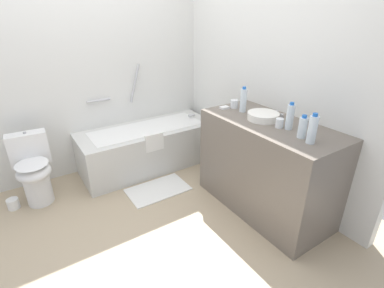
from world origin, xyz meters
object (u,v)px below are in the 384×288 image
Objects in this scene: sink_faucet at (276,113)px; toilet_paper_roll at (13,204)px; drinking_glass_1 at (279,123)px; soap_dish at (224,108)px; bathtub at (148,145)px; water_bottle_0 at (290,117)px; bath_mat at (158,189)px; sink_basin at (263,116)px; toilet at (34,170)px; water_bottle_3 at (312,129)px; water_bottle_2 at (303,127)px; drinking_glass_0 at (234,104)px; water_bottle_1 at (243,100)px.

sink_faucet reaches higher than toilet_paper_roll.
toilet_paper_roll is (-2.06, 1.44, -0.88)m from drinking_glass_1.
drinking_glass_1 is 2.67m from toilet_paper_roll.
sink_faucet is at bearing -59.96° from soap_dish.
water_bottle_0 is at bearing -69.70° from bathtub.
bath_mat is (-0.17, -0.57, -0.27)m from bathtub.
sink_basin is at bearing 82.00° from drinking_glass_1.
water_bottle_3 is (1.77, -1.78, 0.65)m from toilet.
soap_dish is at bearing 97.66° from water_bottle_0.
toilet_paper_roll is (-1.35, 0.50, 0.05)m from bath_mat.
water_bottle_3 is at bearing -89.44° from soap_dish.
toilet is 3.11× the size of water_bottle_0.
soap_dish is at bearing 90.56° from water_bottle_3.
water_bottle_0 reaches higher than sink_basin.
toilet_paper_roll is (-2.09, 1.23, -0.88)m from sink_basin.
bathtub is 1.95m from water_bottle_2.
bathtub reaches higher than water_bottle_3.
toilet is at bearing 141.45° from drinking_glass_1.
sink_basin is 0.43× the size of bath_mat.
bathtub reaches higher than water_bottle_2.
bathtub is 14.94× the size of toilet_paper_roll.
sink_faucet is 0.65× the size of water_bottle_3.
water_bottle_0 is at bearing -89.90° from drinking_glass_0.
water_bottle_1 is 0.38× the size of bath_mat.
toilet is 2.39m from drinking_glass_1.
sink_basin reaches higher than soap_dish.
sink_basin reaches higher than toilet.
drinking_glass_1 is (1.81, -1.44, 0.58)m from toilet.
toilet is 2.00m from soap_dish.
soap_dish is at bearing 69.52° from toilet.
water_bottle_2 is (-0.05, -0.45, 0.05)m from sink_basin.
toilet_paper_roll is (-2.01, 1.78, -0.95)m from water_bottle_3.
soap_dish is at bearing 94.97° from drinking_glass_1.
water_bottle_1 is at bearing 84.77° from water_bottle_3.
sink_basin reaches higher than toilet_paper_roll.
water_bottle_0 reaches higher than soap_dish.
toilet_paper_roll is (-1.52, -0.07, -0.22)m from bathtub.
drinking_glass_1 is (0.54, -1.50, 0.66)m from bathtub.
toilet is 2.18m from water_bottle_1.
bathtub is 1.56m from sink_basin.
water_bottle_1 is at bearing -94.55° from drinking_glass_0.
water_bottle_0 is at bearing -119.61° from sink_faucet.
water_bottle_2 is at bearing -115.75° from sink_faucet.
toilet_paper_roll is at bearing 149.64° from sink_basin.
water_bottle_0 is 0.73m from soap_dish.
bathtub is at bearing 2.45° from toilet_paper_roll.
bath_mat is at bearing 127.19° from drinking_glass_1.
water_bottle_0 is at bearing -58.47° from drinking_glass_1.
water_bottle_1 is at bearing -24.62° from toilet_paper_roll.
water_bottle_3 reaches higher than sink_basin.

